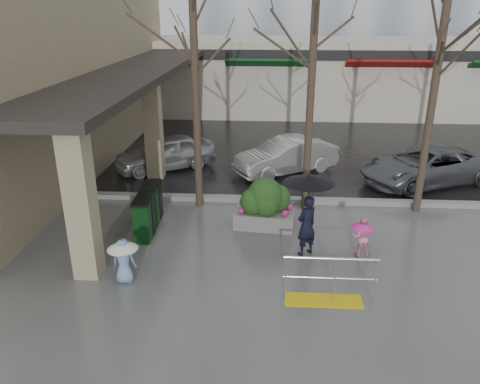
# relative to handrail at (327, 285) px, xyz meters

# --- Properties ---
(ground) EXTENTS (120.00, 120.00, 0.00)m
(ground) POSITION_rel_handrail_xyz_m (-1.36, 1.20, -0.38)
(ground) COLOR #51514F
(ground) RESTS_ON ground
(street_asphalt) EXTENTS (120.00, 36.00, 0.01)m
(street_asphalt) POSITION_rel_handrail_xyz_m (-1.36, 23.20, -0.37)
(street_asphalt) COLOR black
(street_asphalt) RESTS_ON ground
(curb) EXTENTS (120.00, 0.30, 0.15)m
(curb) POSITION_rel_handrail_xyz_m (-1.36, 5.20, -0.30)
(curb) COLOR gray
(curb) RESTS_ON ground
(near_building) EXTENTS (6.00, 18.00, 8.00)m
(near_building) POSITION_rel_handrail_xyz_m (-10.36, 9.20, 3.62)
(near_building) COLOR tan
(near_building) RESTS_ON ground
(canopy_slab) EXTENTS (2.80, 18.00, 0.25)m
(canopy_slab) POSITION_rel_handrail_xyz_m (-6.16, 9.20, 3.25)
(canopy_slab) COLOR #2D2823
(canopy_slab) RESTS_ON pillar_front
(pillar_front) EXTENTS (0.55, 0.55, 3.50)m
(pillar_front) POSITION_rel_handrail_xyz_m (-5.26, 0.70, 1.37)
(pillar_front) COLOR tan
(pillar_front) RESTS_ON ground
(pillar_back) EXTENTS (0.55, 0.55, 3.50)m
(pillar_back) POSITION_rel_handrail_xyz_m (-5.26, 7.20, 1.37)
(pillar_back) COLOR tan
(pillar_back) RESTS_ON ground
(storefront_row) EXTENTS (34.00, 6.74, 4.00)m
(storefront_row) POSITION_rel_handrail_xyz_m (0.64, 19.17, 1.64)
(storefront_row) COLOR beige
(storefront_row) RESTS_ON ground
(handrail) EXTENTS (1.90, 0.50, 1.03)m
(handrail) POSITION_rel_handrail_xyz_m (0.00, 0.00, 0.00)
(handrail) COLOR yellow
(handrail) RESTS_ON ground
(tree_west) EXTENTS (3.20, 3.20, 6.80)m
(tree_west) POSITION_rel_handrail_xyz_m (-3.36, 4.80, 4.71)
(tree_west) COLOR #382B21
(tree_west) RESTS_ON ground
(tree_midwest) EXTENTS (3.20, 3.20, 7.00)m
(tree_midwest) POSITION_rel_handrail_xyz_m (-0.16, 4.80, 4.86)
(tree_midwest) COLOR #382B21
(tree_midwest) RESTS_ON ground
(tree_mideast) EXTENTS (3.20, 3.20, 6.50)m
(tree_mideast) POSITION_rel_handrail_xyz_m (3.14, 4.80, 4.48)
(tree_mideast) COLOR #382B21
(tree_mideast) RESTS_ON ground
(woman) EXTENTS (1.21, 1.21, 2.09)m
(woman) POSITION_rel_handrail_xyz_m (-0.32, 1.96, 0.93)
(woman) COLOR black
(woman) RESTS_ON ground
(child_pink) EXTENTS (0.55, 0.55, 1.03)m
(child_pink) POSITION_rel_handrail_xyz_m (1.02, 1.99, 0.21)
(child_pink) COLOR #F898C4
(child_pink) RESTS_ON ground
(child_blue) EXTENTS (0.67, 0.67, 1.04)m
(child_blue) POSITION_rel_handrail_xyz_m (-4.36, 0.45, 0.27)
(child_blue) COLOR #7B9BDA
(child_blue) RESTS_ON ground
(planter) EXTENTS (1.70, 1.00, 1.42)m
(planter) POSITION_rel_handrail_xyz_m (-1.34, 3.45, 0.30)
(planter) COLOR slate
(planter) RESTS_ON ground
(news_boxes) EXTENTS (0.52, 1.98, 1.10)m
(news_boxes) POSITION_rel_handrail_xyz_m (-4.49, 3.12, 0.17)
(news_boxes) COLOR #0C3913
(news_boxes) RESTS_ON ground
(car_a) EXTENTS (3.93, 3.22, 1.26)m
(car_a) POSITION_rel_handrail_xyz_m (-5.13, 8.15, 0.25)
(car_a) COLOR #A8A8AD
(car_a) RESTS_ON ground
(car_b) EXTENTS (3.96, 3.13, 1.26)m
(car_b) POSITION_rel_handrail_xyz_m (-0.67, 8.04, 0.25)
(car_b) COLOR silver
(car_b) RESTS_ON ground
(car_c) EXTENTS (4.99, 3.76, 1.26)m
(car_c) POSITION_rel_handrail_xyz_m (4.06, 7.24, 0.25)
(car_c) COLOR slate
(car_c) RESTS_ON ground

